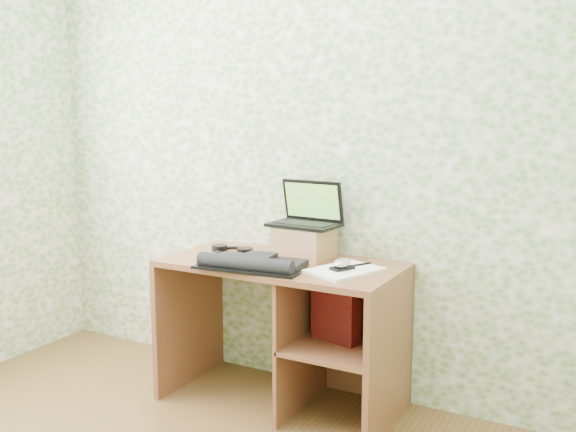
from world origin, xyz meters
The scene contains 10 objects.
wall_back centered at (0.00, 1.75, 1.30)m, with size 3.50×3.50×0.00m, color silver.
desk centered at (0.08, 1.47, 0.48)m, with size 1.20×0.60×0.75m.
riser centered at (0.06, 1.58, 0.83)m, with size 0.27×0.23×0.16m, color #A87C4B.
laptop centered at (0.06, 1.62, 0.97)m, with size 0.36×0.26×0.23m.
keyboard centered at (-0.05, 1.25, 0.78)m, with size 0.54×0.31×0.07m.
headphones centered at (-0.34, 1.51, 0.76)m, with size 0.25×0.18×0.03m.
notepad centered at (0.36, 1.40, 0.76)m, with size 0.23×0.33×0.02m, color white.
mouse centered at (0.36, 1.39, 0.79)m, with size 0.07×0.12×0.04m, color silver.
pen centered at (0.39, 1.48, 0.77)m, with size 0.01×0.01×0.17m, color black.
red_box centered at (0.31, 1.44, 0.54)m, with size 0.25×0.08×0.30m, color maroon.
Camera 1 is at (1.54, -1.30, 1.50)m, focal length 40.00 mm.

